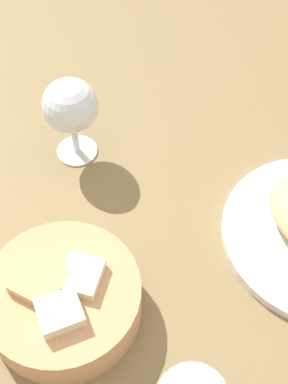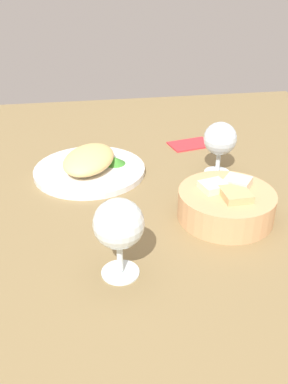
{
  "view_description": "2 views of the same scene",
  "coord_description": "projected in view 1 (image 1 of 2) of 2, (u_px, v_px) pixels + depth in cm",
  "views": [
    {
      "loc": [
        -9.55,
        35.47,
        59.12
      ],
      "look_at": [
        10.7,
        -0.44,
        3.81
      ],
      "focal_mm": 48.26,
      "sensor_mm": 36.0,
      "label": 1
    },
    {
      "loc": [
        76.23,
        -9.33,
        43.88
      ],
      "look_at": [
        7.06,
        2.13,
        4.52
      ],
      "focal_mm": 38.77,
      "sensor_mm": 36.0,
      "label": 2
    }
  ],
  "objects": [
    {
      "name": "ground_plane",
      "position": [
        211.0,
        247.0,
        0.69
      ],
      "size": [
        140.0,
        140.0,
        2.0
      ],
      "primitive_type": "cube",
      "color": "olive"
    },
    {
      "name": "wine_glass_near",
      "position": [
        71.0,
        108.0,
        0.71
      ],
      "size": [
        7.86,
        7.86,
        13.43
      ],
      "color": "white",
      "rests_on": "ground_plane"
    },
    {
      "name": "bread_basket",
      "position": [
        63.0,
        299.0,
        0.61
      ],
      "size": [
        18.48,
        18.48,
        7.34
      ],
      "color": "tan",
      "rests_on": "ground_plane"
    }
  ]
}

